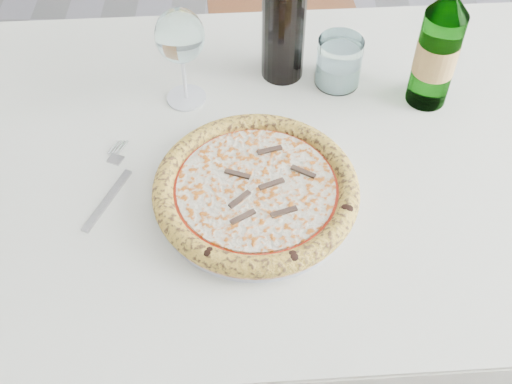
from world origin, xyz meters
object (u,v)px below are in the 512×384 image
plate (256,197)px  tumbler (339,65)px  pizza (256,189)px  beer_bottle (438,48)px  dining_table (256,191)px  wine_bottle (284,11)px  wine_glass (180,38)px

plate → tumbler: size_ratio=3.31×
plate → pizza: pizza is taller
pizza → beer_bottle: size_ratio=1.15×
plate → dining_table: bearing=90.0°
plate → wine_bottle: bearing=81.3°
dining_table → beer_bottle: beer_bottle is taller
pizza → tumbler: tumbler is taller
wine_glass → tumbler: wine_glass is taller
tumbler → wine_bottle: size_ratio=0.29×
pizza → wine_bottle: bearing=81.3°
tumbler → beer_bottle: beer_bottle is taller
pizza → wine_glass: size_ratio=1.72×
wine_bottle → plate: bearing=-98.7°
beer_bottle → tumbler: bearing=163.7°
plate → wine_bottle: 0.33m
beer_bottle → pizza: bearing=-141.9°
dining_table → wine_bottle: wine_bottle is taller
pizza → beer_bottle: 0.39m
dining_table → tumbler: bearing=50.8°
dining_table → beer_bottle: 0.39m
plate → pizza: (-0.00, -0.00, 0.02)m
wine_glass → tumbler: (0.27, 0.05, -0.09)m
wine_bottle → wine_glass: bearing=-157.0°
dining_table → beer_bottle: size_ratio=5.06×
plate → tumbler: tumbler is taller
pizza → tumbler: 0.31m
dining_table → wine_bottle: 0.31m
wine_glass → wine_bottle: 0.18m
wine_glass → pizza: bearing=-61.9°
wine_bottle → beer_bottle: bearing=-15.6°
plate → tumbler: 0.31m
wine_glass → wine_bottle: bearing=23.0°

